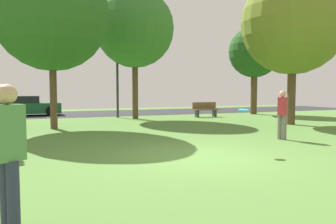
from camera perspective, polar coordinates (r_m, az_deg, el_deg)
ground_plane at (r=8.14m, az=5.89°, el=-7.78°), size 44.00×44.00×0.00m
road_strip at (r=23.39m, az=-12.81°, el=-0.26°), size 44.00×6.40×0.01m
oak_tree_center at (r=19.07m, az=-5.82°, el=14.32°), size 4.44×4.44×7.34m
birch_tree_lone at (r=16.87m, az=21.03°, el=14.31°), size 4.83×4.83×7.20m
maple_tree_near at (r=14.92m, az=-19.69°, el=15.85°), size 4.74×4.74×7.18m
oak_tree_right at (r=23.19m, az=14.90°, el=10.08°), size 3.49×3.49×5.99m
person_thrower at (r=4.10m, az=-26.13°, el=-6.25°), size 0.39×0.35×1.70m
person_catcher at (r=11.43m, az=19.35°, el=-0.11°), size 0.39×0.35×1.62m
person_bystander at (r=9.39m, az=-27.11°, el=-0.44°), size 0.31×0.37×1.80m
frisbee_disc at (r=8.67m, az=13.10°, el=0.36°), size 0.34×0.34×0.05m
parked_car_green at (r=22.83m, az=-23.66°, el=0.89°), size 4.20×1.97×1.27m
park_bench at (r=20.06m, az=6.53°, el=0.46°), size 1.60×0.45×0.90m
street_lamp_post at (r=19.77m, az=-8.83°, el=5.57°), size 0.14×0.14×4.50m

